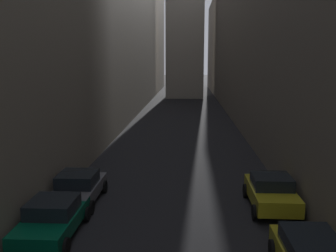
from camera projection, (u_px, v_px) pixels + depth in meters
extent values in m
plane|color=black|center=(182.00, 120.00, 42.50)|extent=(264.00, 264.00, 0.00)
cube|color=#756B5B|center=(77.00, 21.00, 43.24)|extent=(13.16, 108.00, 21.81)
cube|color=#60594F|center=(279.00, 33.00, 42.29)|extent=(10.29, 108.00, 18.99)
cube|color=#05472D|center=(52.00, 221.00, 14.34)|extent=(1.84, 4.10, 0.55)
cube|color=black|center=(53.00, 206.00, 14.35)|extent=(1.69, 1.78, 0.55)
cylinder|color=black|center=(43.00, 213.00, 15.80)|extent=(0.22, 0.61, 0.61)
cylinder|color=black|center=(87.00, 214.00, 15.71)|extent=(0.22, 0.61, 0.61)
cylinder|color=black|center=(12.00, 245.00, 13.06)|extent=(0.22, 0.61, 0.61)
cylinder|color=black|center=(65.00, 247.00, 12.97)|extent=(0.22, 0.61, 0.61)
cube|color=#4C4C51|center=(78.00, 190.00, 17.71)|extent=(1.82, 4.03, 0.56)
cube|color=black|center=(78.00, 179.00, 17.56)|extent=(1.67, 1.79, 0.58)
cylinder|color=black|center=(69.00, 186.00, 19.15)|extent=(0.22, 0.63, 0.63)
cylinder|color=black|center=(104.00, 187.00, 19.06)|extent=(0.22, 0.63, 0.63)
cylinder|color=black|center=(49.00, 207.00, 16.45)|extent=(0.22, 0.63, 0.63)
cylinder|color=black|center=(90.00, 208.00, 16.36)|extent=(0.22, 0.63, 0.63)
cube|color=black|center=(313.00, 246.00, 11.27)|extent=(1.55, 2.31, 0.54)
cylinder|color=black|center=(273.00, 249.00, 12.79)|extent=(0.22, 0.63, 0.63)
cylinder|color=black|center=(324.00, 250.00, 12.71)|extent=(0.22, 0.63, 0.63)
cube|color=#A59919|center=(271.00, 194.00, 17.03)|extent=(1.83, 3.93, 0.66)
cube|color=black|center=(272.00, 181.00, 16.92)|extent=(1.68, 1.66, 0.52)
cylinder|color=black|center=(246.00, 191.00, 18.45)|extent=(0.22, 0.66, 0.66)
cylinder|color=black|center=(284.00, 191.00, 18.35)|extent=(0.22, 0.66, 0.66)
cylinder|color=black|center=(255.00, 212.00, 15.82)|extent=(0.22, 0.66, 0.66)
cylinder|color=black|center=(300.00, 213.00, 15.72)|extent=(0.22, 0.66, 0.66)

